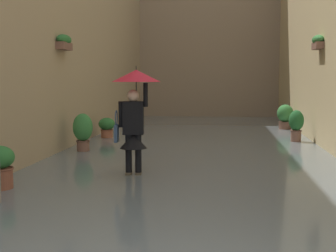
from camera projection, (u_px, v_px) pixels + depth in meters
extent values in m
plane|color=gray|center=(197.00, 147.00, 12.90)|extent=(60.00, 60.00, 0.00)
cube|color=slate|center=(197.00, 146.00, 12.90)|extent=(7.27, 25.52, 0.06)
cube|color=brown|center=(318.00, 46.00, 12.50)|extent=(0.20, 0.70, 0.18)
ellipsoid|color=#387F3D|center=(318.00, 40.00, 12.48)|extent=(0.28, 0.76, 0.24)
cube|color=brown|center=(64.00, 46.00, 11.57)|extent=(0.20, 0.70, 0.18)
ellipsoid|color=#2D7033|center=(64.00, 39.00, 11.55)|extent=(0.28, 0.76, 0.24)
cube|color=#4C4233|center=(129.00, 175.00, 8.93)|extent=(0.13, 0.25, 0.10)
cylinder|color=black|center=(129.00, 153.00, 8.89)|extent=(0.13, 0.13, 0.71)
cube|color=#4C4233|center=(138.00, 175.00, 8.93)|extent=(0.13, 0.25, 0.10)
cylinder|color=black|center=(138.00, 153.00, 8.89)|extent=(0.13, 0.13, 0.71)
cube|color=black|center=(133.00, 118.00, 8.83)|extent=(0.40, 0.26, 0.61)
cone|color=black|center=(133.00, 141.00, 8.87)|extent=(0.55, 0.55, 0.28)
sphere|color=#DBB293|center=(133.00, 96.00, 8.79)|extent=(0.22, 0.22, 0.22)
cylinder|color=black|center=(146.00, 95.00, 8.78)|extent=(0.09, 0.09, 0.44)
cylinder|color=black|center=(121.00, 114.00, 8.82)|extent=(0.09, 0.09, 0.48)
cylinder|color=black|center=(136.00, 89.00, 8.77)|extent=(0.02, 0.02, 0.47)
cone|color=red|center=(136.00, 76.00, 8.75)|extent=(0.90, 0.90, 0.22)
cylinder|color=black|center=(136.00, 68.00, 8.73)|extent=(0.01, 0.01, 0.08)
cube|color=#334766|center=(116.00, 133.00, 8.84)|extent=(0.09, 0.28, 0.32)
torus|color=#334766|center=(116.00, 118.00, 8.81)|extent=(0.05, 0.30, 0.30)
cylinder|color=#9E563D|center=(107.00, 135.00, 14.50)|extent=(0.35, 0.35, 0.29)
torus|color=brown|center=(107.00, 130.00, 14.48)|extent=(0.38, 0.38, 0.04)
ellipsoid|color=#2D7033|center=(107.00, 124.00, 14.47)|extent=(0.49, 0.49, 0.37)
cylinder|color=brown|center=(83.00, 147.00, 11.82)|extent=(0.31, 0.31, 0.31)
torus|color=brown|center=(83.00, 141.00, 11.80)|extent=(0.34, 0.34, 0.04)
ellipsoid|color=#387F3D|center=(83.00, 127.00, 11.77)|extent=(0.49, 0.49, 0.68)
cylinder|color=brown|center=(0.00, 180.00, 7.75)|extent=(0.41, 0.41, 0.39)
torus|color=brown|center=(0.00, 169.00, 7.73)|extent=(0.45, 0.45, 0.04)
cylinder|color=brown|center=(285.00, 126.00, 16.98)|extent=(0.42, 0.42, 0.31)
torus|color=brown|center=(285.00, 122.00, 16.97)|extent=(0.46, 0.46, 0.04)
ellipsoid|color=#387F3D|center=(285.00, 113.00, 16.94)|extent=(0.57, 0.57, 0.62)
cylinder|color=brown|center=(296.00, 137.00, 13.58)|extent=(0.29, 0.29, 0.37)
torus|color=brown|center=(296.00, 131.00, 13.56)|extent=(0.32, 0.32, 0.04)
ellipsoid|color=#23602D|center=(296.00, 120.00, 13.54)|extent=(0.42, 0.42, 0.58)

